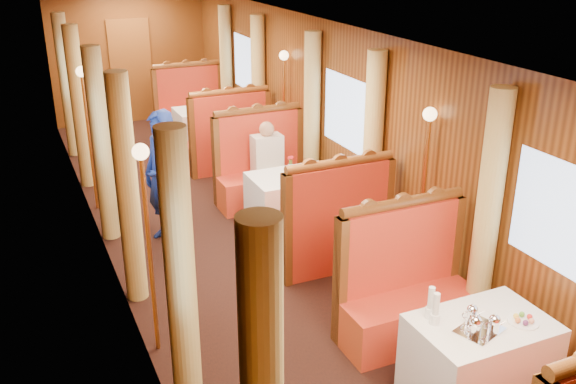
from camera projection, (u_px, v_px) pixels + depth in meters
floor at (237, 241)px, 7.85m from camera, size 3.00×12.00×0.01m
ceiling at (231, 33)px, 6.91m from camera, size 3.00×12.00×0.01m
wall_far at (130, 58)px, 12.45m from camera, size 3.00×0.01×2.50m
wall_left at (101, 162)px, 6.81m from camera, size 0.01×12.00×2.50m
wall_right at (348, 129)px, 7.95m from camera, size 0.01×12.00×2.50m
doorway_far at (131, 71)px, 12.52m from camera, size 0.80×0.04×2.00m
table_near at (478, 363)px, 5.03m from camera, size 1.05×0.72×0.75m
banquette_near_aft at (406, 295)px, 5.87m from camera, size 1.30×0.55×1.34m
table_mid at (293, 203)px, 7.99m from camera, size 1.05×0.72×0.75m
banquette_mid_fwd at (331, 232)px, 7.11m from camera, size 1.30×0.55×1.34m
banquette_mid_aft at (263, 174)px, 8.83m from camera, size 1.30×0.55×1.34m
table_far at (208, 130)px, 10.95m from camera, size 1.05×0.72×0.75m
banquette_far_fwd at (228, 144)px, 10.07m from camera, size 1.30×0.55×1.34m
banquette_far_aft at (191, 113)px, 11.79m from camera, size 1.30×0.55×1.34m
tea_tray at (479, 330)px, 4.78m from camera, size 0.41×0.36×0.01m
teapot_left at (475, 328)px, 4.70m from camera, size 0.16×0.13×0.13m
teapot_right at (494, 327)px, 4.73m from camera, size 0.17×0.14×0.12m
teapot_back at (472, 316)px, 4.86m from camera, size 0.17×0.15×0.12m
fruit_plate at (523, 320)px, 4.88m from camera, size 0.23×0.23×0.05m
cup_inboard at (435, 312)px, 4.83m from camera, size 0.08×0.08×0.26m
cup_outboard at (430, 305)px, 4.91m from camera, size 0.08×0.08×0.26m
rose_vase_mid at (291, 162)px, 7.78m from camera, size 0.06×0.06×0.36m
rose_vase_far at (207, 98)px, 10.76m from camera, size 0.06×0.06×0.36m
window_left_near at (196, 309)px, 3.78m from camera, size 0.01×1.20×0.90m
curtain_left_near_b at (181, 284)px, 4.58m from camera, size 0.22×0.22×2.35m
window_right_near at (571, 222)px, 4.91m from camera, size 0.01×1.20×0.90m
curtain_right_near_b at (487, 219)px, 5.63m from camera, size 0.22×0.22×2.35m
window_left_mid at (100, 144)px, 6.74m from camera, size 0.01×1.20×0.90m
curtain_left_mid_a at (128, 192)px, 6.22m from camera, size 0.22×0.22×2.35m
curtain_left_mid_b at (101, 146)px, 7.54m from camera, size 0.22×0.22×2.35m
window_right_mid at (348, 113)px, 7.87m from camera, size 0.01×1.20×0.90m
curtain_right_mid_a at (372, 154)px, 7.27m from camera, size 0.22×0.22×2.35m
curtain_right_mid_b at (312, 120)px, 8.59m from camera, size 0.22×0.22×2.35m
window_left_far at (63, 79)px, 9.70m from camera, size 0.01×1.20×0.90m
curtain_left_far_a at (79, 108)px, 9.18m from camera, size 0.22×0.22×2.35m
curtain_left_far_b at (67, 86)px, 10.50m from camera, size 0.22×0.22×2.35m
window_right_far at (247, 64)px, 10.83m from camera, size 0.01×1.20×0.90m
curtain_right_far_a at (258, 90)px, 10.23m from camera, size 0.22×0.22×2.35m
curtain_right_far_b at (226, 72)px, 11.55m from camera, size 0.22×0.22×2.35m
sconce_left_fore at (146, 208)px, 5.32m from camera, size 0.14×0.14×1.95m
sconce_right_fore at (426, 163)px, 6.38m from camera, size 0.14×0.14×1.95m
sconce_left_aft at (86, 110)px, 8.28m from camera, size 0.14×0.14×1.95m
sconce_right_aft at (284, 90)px, 9.34m from camera, size 0.14×0.14×1.95m
steward at (163, 178)px, 7.59m from camera, size 0.59×0.70×1.63m
passenger at (268, 156)px, 8.54m from camera, size 0.40×0.44×0.76m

